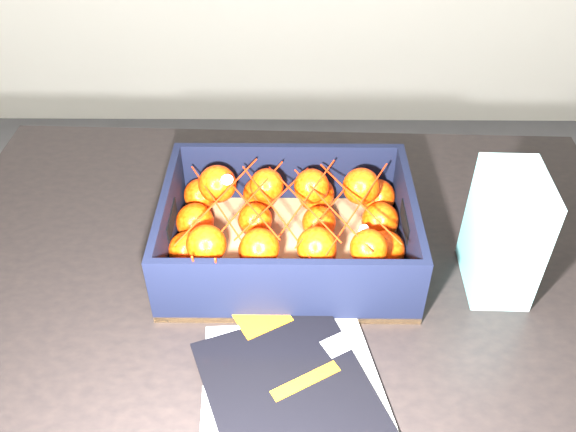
{
  "coord_description": "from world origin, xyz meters",
  "views": [
    {
      "loc": [
        0.03,
        -0.68,
        1.47
      ],
      "look_at": [
        0.03,
        0.04,
        0.86
      ],
      "focal_mm": 38.22,
      "sensor_mm": 36.0,
      "label": 1
    }
  ],
  "objects_px": {
    "table": "(284,299)",
    "produce_crate": "(288,237)",
    "magazine_stack": "(294,405)",
    "retail_carton": "(504,233)"
  },
  "relations": [
    {
      "from": "table",
      "to": "produce_crate",
      "type": "relative_size",
      "value": 3.05
    },
    {
      "from": "retail_carton",
      "to": "table",
      "type": "bearing_deg",
      "value": 174.08
    },
    {
      "from": "table",
      "to": "retail_carton",
      "type": "bearing_deg",
      "value": -7.51
    },
    {
      "from": "table",
      "to": "produce_crate",
      "type": "bearing_deg",
      "value": 59.49
    },
    {
      "from": "produce_crate",
      "to": "retail_carton",
      "type": "relative_size",
      "value": 2.0
    },
    {
      "from": "produce_crate",
      "to": "magazine_stack",
      "type": "bearing_deg",
      "value": -87.97
    },
    {
      "from": "magazine_stack",
      "to": "retail_carton",
      "type": "xyz_separation_m",
      "value": [
        0.32,
        0.24,
        0.09
      ]
    },
    {
      "from": "table",
      "to": "magazine_stack",
      "type": "height_order",
      "value": "magazine_stack"
    },
    {
      "from": "table",
      "to": "magazine_stack",
      "type": "bearing_deg",
      "value": -86.48
    },
    {
      "from": "produce_crate",
      "to": "retail_carton",
      "type": "height_order",
      "value": "retail_carton"
    }
  ]
}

